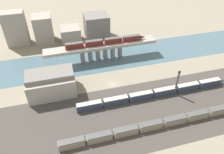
# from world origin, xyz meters

# --- Properties ---
(ground_plane) EXTENTS (400.00, 400.00, 0.00)m
(ground_plane) POSITION_xyz_m (0.00, 0.00, 0.00)
(ground_plane) COLOR gray
(railbed_yard) EXTENTS (280.00, 42.00, 0.01)m
(railbed_yard) POSITION_xyz_m (0.00, -24.00, 0.00)
(railbed_yard) COLOR #423D38
(railbed_yard) RESTS_ON ground
(river_water) EXTENTS (320.00, 29.10, 0.01)m
(river_water) POSITION_xyz_m (0.00, 26.47, 0.00)
(river_water) COLOR #47606B
(river_water) RESTS_ON ground
(bridge) EXTENTS (70.03, 7.74, 10.48)m
(bridge) POSITION_xyz_m (0.00, 26.47, 8.04)
(bridge) COLOR gray
(bridge) RESTS_ON ground
(train_on_bridge) EXTENTS (50.66, 2.82, 3.47)m
(train_on_bridge) POSITION_xyz_m (3.08, 26.47, 12.18)
(train_on_bridge) COLOR #5B1E19
(train_on_bridge) RESTS_ON bridge
(train_yard_near) EXTENTS (83.48, 3.10, 3.65)m
(train_yard_near) POSITION_xyz_m (9.46, -33.59, 1.79)
(train_yard_near) COLOR gray
(train_yard_near) RESTS_ON ground
(train_yard_mid) EXTENTS (82.64, 2.80, 3.96)m
(train_yard_mid) POSITION_xyz_m (18.59, -14.94, 1.95)
(train_yard_mid) COLOR #2D384C
(train_yard_mid) RESTS_ON ground
(warehouse_building) EXTENTS (23.85, 15.88, 12.91)m
(warehouse_building) POSITION_xyz_m (-31.95, 2.28, 6.14)
(warehouse_building) COLOR #9E998E
(warehouse_building) RESTS_ON ground
(signal_tower) EXTENTS (1.00, 0.96, 14.67)m
(signal_tower) POSITION_xyz_m (29.22, -15.87, 7.20)
(signal_tower) COLOR #4C4C51
(signal_tower) RESTS_ON ground
(city_block_far_left) EXTENTS (14.69, 9.36, 23.58)m
(city_block_far_left) POSITION_xyz_m (-51.80, 60.87, 11.79)
(city_block_far_left) COLOR gray
(city_block_far_left) RESTS_ON ground
(city_block_left) EXTENTS (12.59, 13.21, 19.37)m
(city_block_left) POSITION_xyz_m (-33.78, 59.92, 9.69)
(city_block_left) COLOR gray
(city_block_left) RESTS_ON ground
(city_block_center) EXTENTS (13.56, 13.25, 10.42)m
(city_block_center) POSITION_xyz_m (-15.86, 55.78, 5.21)
(city_block_center) COLOR gray
(city_block_center) RESTS_ON ground
(city_block_right) EXTENTS (17.00, 15.15, 16.90)m
(city_block_right) POSITION_xyz_m (3.53, 57.37, 8.45)
(city_block_right) COLOR slate
(city_block_right) RESTS_ON ground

